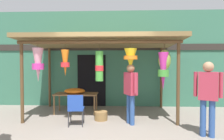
{
  "coord_description": "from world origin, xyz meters",
  "views": [
    {
      "loc": [
        0.4,
        -4.88,
        1.65
      ],
      "look_at": [
        0.14,
        1.37,
        1.44
      ],
      "focal_mm": 29.9,
      "sensor_mm": 36.0,
      "label": 1
    }
  ],
  "objects_px": {
    "display_table": "(76,95)",
    "wicker_basket_by_table": "(101,116)",
    "flower_heap_on_table": "(75,91)",
    "customer_foreground": "(131,89)",
    "vendor_in_orange": "(208,92)",
    "folding_chair": "(76,107)"
  },
  "relations": [
    {
      "from": "flower_heap_on_table",
      "to": "vendor_in_orange",
      "type": "distance_m",
      "value": 3.92
    },
    {
      "from": "display_table",
      "to": "customer_foreground",
      "type": "relative_size",
      "value": 0.86
    },
    {
      "from": "display_table",
      "to": "flower_heap_on_table",
      "type": "relative_size",
      "value": 2.04
    },
    {
      "from": "customer_foreground",
      "to": "display_table",
      "type": "bearing_deg",
      "value": 148.99
    },
    {
      "from": "wicker_basket_by_table",
      "to": "customer_foreground",
      "type": "height_order",
      "value": "customer_foreground"
    },
    {
      "from": "folding_chair",
      "to": "vendor_in_orange",
      "type": "bearing_deg",
      "value": -10.7
    },
    {
      "from": "display_table",
      "to": "wicker_basket_by_table",
      "type": "bearing_deg",
      "value": -38.86
    },
    {
      "from": "folding_chair",
      "to": "display_table",
      "type": "bearing_deg",
      "value": 103.21
    },
    {
      "from": "flower_heap_on_table",
      "to": "customer_foreground",
      "type": "distance_m",
      "value": 2.05
    },
    {
      "from": "vendor_in_orange",
      "to": "customer_foreground",
      "type": "relative_size",
      "value": 1.04
    },
    {
      "from": "display_table",
      "to": "folding_chair",
      "type": "relative_size",
      "value": 1.68
    },
    {
      "from": "vendor_in_orange",
      "to": "wicker_basket_by_table",
      "type": "bearing_deg",
      "value": 155.6
    },
    {
      "from": "folding_chair",
      "to": "wicker_basket_by_table",
      "type": "bearing_deg",
      "value": 42.24
    },
    {
      "from": "display_table",
      "to": "vendor_in_orange",
      "type": "xyz_separation_m",
      "value": [
        3.44,
        -1.88,
        0.41
      ]
    },
    {
      "from": "flower_heap_on_table",
      "to": "folding_chair",
      "type": "distance_m",
      "value": 1.3
    },
    {
      "from": "folding_chair",
      "to": "vendor_in_orange",
      "type": "height_order",
      "value": "vendor_in_orange"
    },
    {
      "from": "wicker_basket_by_table",
      "to": "vendor_in_orange",
      "type": "relative_size",
      "value": 0.22
    },
    {
      "from": "flower_heap_on_table",
      "to": "folding_chair",
      "type": "xyz_separation_m",
      "value": [
        0.32,
        -1.23,
        -0.25
      ]
    },
    {
      "from": "vendor_in_orange",
      "to": "customer_foreground",
      "type": "distance_m",
      "value": 1.88
    },
    {
      "from": "display_table",
      "to": "wicker_basket_by_table",
      "type": "height_order",
      "value": "display_table"
    },
    {
      "from": "folding_chair",
      "to": "wicker_basket_by_table",
      "type": "xyz_separation_m",
      "value": [
        0.61,
        0.55,
        -0.38
      ]
    },
    {
      "from": "flower_heap_on_table",
      "to": "customer_foreground",
      "type": "xyz_separation_m",
      "value": [
        1.78,
        -1.0,
        0.21
      ]
    }
  ]
}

